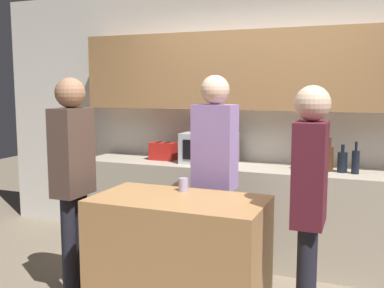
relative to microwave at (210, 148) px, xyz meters
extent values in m
cube|color=silver|center=(0.50, 0.32, 0.28)|extent=(6.40, 0.08, 2.70)
cube|color=#A37547|center=(0.50, 0.12, 0.76)|extent=(3.74, 0.32, 0.75)
cube|color=#B7AD99|center=(0.50, -0.03, -0.61)|extent=(3.60, 0.62, 0.92)
cube|color=#B27F4C|center=(0.25, -1.37, -0.62)|extent=(1.21, 0.66, 0.90)
cube|color=#B7BABC|center=(0.00, 0.00, 0.00)|extent=(0.52, 0.38, 0.30)
cube|color=black|center=(-0.05, -0.19, 0.00)|extent=(0.31, 0.01, 0.19)
cube|color=#B21E19|center=(-0.51, 0.00, -0.06)|extent=(0.26, 0.16, 0.18)
cube|color=black|center=(-0.56, 0.00, 0.03)|extent=(0.02, 0.11, 0.01)
cube|color=black|center=(-0.46, 0.00, 0.03)|extent=(0.02, 0.11, 0.01)
cylinder|color=black|center=(0.92, -0.06, -0.06)|extent=(0.08, 0.08, 0.18)
cylinder|color=black|center=(0.92, -0.06, 0.07)|extent=(0.03, 0.03, 0.07)
cylinder|color=#472814|center=(1.03, 0.06, -0.05)|extent=(0.08, 0.08, 0.20)
cylinder|color=#472814|center=(1.03, 0.06, 0.09)|extent=(0.03, 0.03, 0.08)
cylinder|color=#472814|center=(1.15, -0.03, -0.04)|extent=(0.07, 0.07, 0.22)
cylinder|color=#472814|center=(1.15, -0.03, 0.11)|extent=(0.03, 0.03, 0.09)
cylinder|color=black|center=(1.26, -0.04, -0.06)|extent=(0.09, 0.09, 0.18)
cylinder|color=black|center=(1.26, -0.04, 0.06)|extent=(0.03, 0.03, 0.07)
cylinder|color=black|center=(1.37, -0.07, -0.05)|extent=(0.07, 0.07, 0.20)
cylinder|color=black|center=(1.37, -0.07, 0.09)|extent=(0.02, 0.02, 0.08)
cylinder|color=#AA9CC5|center=(0.20, -1.16, -0.12)|extent=(0.07, 0.07, 0.10)
cylinder|color=black|center=(1.14, -1.28, -0.66)|extent=(0.11, 0.11, 0.81)
cube|color=#551A27|center=(1.14, -1.36, 0.07)|extent=(0.19, 0.34, 0.65)
sphere|color=beige|center=(1.14, -1.36, 0.50)|extent=(0.22, 0.22, 0.22)
cylinder|color=black|center=(-0.63, -1.28, -0.65)|extent=(0.11, 0.11, 0.84)
cylinder|color=black|center=(-0.63, -1.44, -0.65)|extent=(0.11, 0.11, 0.84)
cube|color=#503C32|center=(-0.63, -1.36, 0.11)|extent=(0.19, 0.34, 0.67)
sphere|color=#9E7051|center=(-0.63, -1.36, 0.56)|extent=(0.23, 0.23, 0.23)
cylinder|color=black|center=(0.40, -0.78, -0.64)|extent=(0.11, 0.11, 0.85)
cylinder|color=black|center=(0.24, -0.77, -0.64)|extent=(0.11, 0.11, 0.85)
cube|color=#9677B8|center=(0.32, -0.78, 0.12)|extent=(0.36, 0.22, 0.68)
sphere|color=beige|center=(0.32, -0.78, 0.58)|extent=(0.23, 0.23, 0.23)
camera|label=1|loc=(1.46, -4.17, 0.60)|focal=42.00mm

